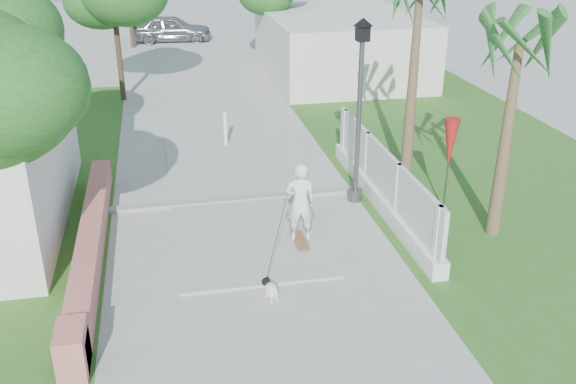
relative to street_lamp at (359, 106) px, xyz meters
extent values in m
plane|color=#B7B7B2|center=(-2.90, -5.50, -2.43)|extent=(90.00, 90.00, 0.00)
cube|color=#B7B7B2|center=(-2.90, 14.50, -2.40)|extent=(3.20, 36.00, 0.06)
cube|color=#999993|center=(-2.90, 0.50, -2.38)|extent=(6.50, 0.25, 0.10)
cube|color=#396620|center=(4.10, 2.50, -2.42)|extent=(8.00, 20.00, 0.01)
cube|color=#C76666|center=(-6.20, -1.50, -2.13)|extent=(0.45, 8.00, 0.60)
cube|color=#C76666|center=(-6.20, -5.30, -2.03)|extent=(0.45, 0.80, 0.80)
cube|color=white|center=(0.50, -0.50, -2.23)|extent=(0.35, 7.00, 0.40)
cube|color=white|center=(0.50, -0.50, -1.48)|extent=(0.10, 7.00, 1.10)
cube|color=white|center=(0.50, -3.70, -1.68)|extent=(0.14, 0.14, 1.50)
cube|color=white|center=(0.50, -1.50, -1.68)|extent=(0.14, 0.14, 1.50)
cube|color=white|center=(0.50, 0.70, -1.68)|extent=(0.14, 0.14, 1.50)
cube|color=white|center=(0.50, 2.70, -1.68)|extent=(0.14, 0.14, 1.50)
cube|color=silver|center=(3.10, 12.50, -1.13)|extent=(6.00, 8.00, 2.60)
cylinder|color=#59595E|center=(0.00, 0.00, -2.28)|extent=(0.36, 0.36, 0.30)
cylinder|color=#59595E|center=(0.00, 0.00, -0.43)|extent=(0.12, 0.12, 4.00)
cube|color=black|center=(0.00, 0.00, 1.67)|extent=(0.28, 0.28, 0.35)
cone|color=black|center=(0.00, 0.00, 1.92)|extent=(0.44, 0.44, 0.18)
cylinder|color=white|center=(-2.70, 4.50, -1.93)|extent=(0.12, 0.12, 1.00)
sphere|color=white|center=(-2.70, 4.50, -1.41)|extent=(0.14, 0.14, 0.14)
cylinder|color=#59595E|center=(1.90, -1.00, -1.43)|extent=(0.04, 0.04, 2.00)
cone|color=#B02219|center=(1.90, -1.00, -0.73)|extent=(0.36, 0.36, 1.20)
cylinder|color=#4C3826|center=(-7.40, -2.50, -0.50)|extent=(0.20, 0.20, 3.85)
cylinder|color=#4C3826|center=(-8.40, 3.00, -0.68)|extent=(0.20, 0.20, 3.50)
ellipsoid|color=#225418|center=(-8.20, 2.80, 1.17)|extent=(2.72, 2.72, 2.05)
cylinder|color=#4C3826|center=(-5.90, 10.50, -0.50)|extent=(0.20, 0.20, 3.85)
ellipsoid|color=#225418|center=(-5.90, 10.50, 1.15)|extent=(3.40, 3.40, 2.55)
cylinder|color=#4C3826|center=(0.30, 14.50, -0.68)|extent=(0.20, 0.20, 3.50)
cylinder|color=#4C3826|center=(-5.70, 20.50, -0.50)|extent=(0.20, 0.20, 3.85)
cone|color=brown|center=(1.70, 1.00, -0.03)|extent=(0.32, 0.32, 4.80)
cone|color=brown|center=(2.50, -2.30, -0.33)|extent=(0.32, 0.32, 4.20)
cube|color=#935E3A|center=(-1.84, -1.95, -2.33)|extent=(0.37, 0.94, 0.02)
imported|color=white|center=(-1.84, -1.95, -1.43)|extent=(0.69, 0.50, 1.77)
cylinder|color=gray|center=(-1.92, -2.28, -2.39)|extent=(0.03, 0.07, 0.07)
cylinder|color=gray|center=(-1.76, -2.28, -2.39)|extent=(0.03, 0.07, 0.07)
cylinder|color=gray|center=(-1.92, -1.62, -2.39)|extent=(0.03, 0.07, 0.07)
cylinder|color=gray|center=(-1.76, -1.62, -2.39)|extent=(0.03, 0.07, 0.07)
ellipsoid|color=white|center=(-2.82, -3.92, -2.23)|extent=(0.37, 0.47, 0.26)
sphere|color=black|center=(-2.89, -3.74, -2.16)|extent=(0.16, 0.16, 0.16)
sphere|color=white|center=(-2.92, -3.67, -2.17)|extent=(0.08, 0.08, 0.08)
cone|color=black|center=(-2.93, -3.75, -2.08)|extent=(0.05, 0.05, 0.06)
cone|color=black|center=(-2.86, -3.72, -2.08)|extent=(0.05, 0.05, 0.06)
cylinder|color=white|center=(-2.91, -3.85, -2.37)|extent=(0.03, 0.03, 0.12)
cylinder|color=white|center=(-2.80, -3.81, -2.37)|extent=(0.03, 0.03, 0.12)
cylinder|color=white|center=(-2.84, -4.03, -2.37)|extent=(0.03, 0.03, 0.12)
cylinder|color=white|center=(-2.73, -3.99, -2.37)|extent=(0.03, 0.03, 0.12)
cylinder|color=white|center=(-2.75, -4.10, -2.17)|extent=(0.06, 0.10, 0.10)
imported|color=#A9ABB0|center=(-3.65, 21.60, -1.71)|extent=(4.35, 2.15, 1.43)
camera|label=1|loc=(-4.55, -13.86, 4.25)|focal=40.00mm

